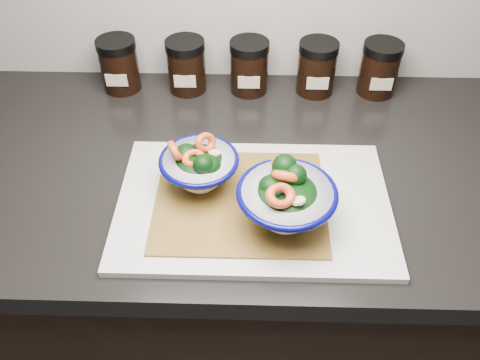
{
  "coord_description": "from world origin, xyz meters",
  "views": [
    {
      "loc": [
        -0.06,
        0.76,
        1.52
      ],
      "look_at": [
        -0.07,
        1.34,
        0.96
      ],
      "focal_mm": 38.0,
      "sensor_mm": 36.0,
      "label": 1
    }
  ],
  "objects_px": {
    "spice_jar_d": "(317,67)",
    "bowl_right": "(286,199)",
    "bowl_left": "(199,167)",
    "spice_jar_e": "(379,68)",
    "cutting_board": "(254,204)",
    "spice_jar_b": "(186,66)",
    "spice_jar_c": "(249,66)",
    "spice_jar_a": "(119,65)"
  },
  "relations": [
    {
      "from": "bowl_left",
      "to": "spice_jar_c",
      "type": "xyz_separation_m",
      "value": [
        0.08,
        0.32,
        -0.0
      ]
    },
    {
      "from": "spice_jar_b",
      "to": "spice_jar_c",
      "type": "relative_size",
      "value": 1.0
    },
    {
      "from": "bowl_left",
      "to": "spice_jar_a",
      "type": "bearing_deg",
      "value": 121.72
    },
    {
      "from": "spice_jar_a",
      "to": "spice_jar_e",
      "type": "bearing_deg",
      "value": 0.0
    },
    {
      "from": "spice_jar_d",
      "to": "bowl_right",
      "type": "bearing_deg",
      "value": -101.43
    },
    {
      "from": "spice_jar_d",
      "to": "cutting_board",
      "type": "bearing_deg",
      "value": -110.14
    },
    {
      "from": "bowl_left",
      "to": "spice_jar_e",
      "type": "xyz_separation_m",
      "value": [
        0.35,
        0.32,
        -0.0
      ]
    },
    {
      "from": "spice_jar_a",
      "to": "spice_jar_e",
      "type": "distance_m",
      "value": 0.55
    },
    {
      "from": "spice_jar_b",
      "to": "spice_jar_d",
      "type": "xyz_separation_m",
      "value": [
        0.27,
        0.0,
        0.0
      ]
    },
    {
      "from": "spice_jar_b",
      "to": "spice_jar_d",
      "type": "relative_size",
      "value": 1.0
    },
    {
      "from": "spice_jar_b",
      "to": "spice_jar_e",
      "type": "relative_size",
      "value": 1.0
    },
    {
      "from": "bowl_left",
      "to": "spice_jar_e",
      "type": "height_order",
      "value": "bowl_left"
    },
    {
      "from": "bowl_right",
      "to": "spice_jar_d",
      "type": "relative_size",
      "value": 1.36
    },
    {
      "from": "bowl_left",
      "to": "bowl_right",
      "type": "relative_size",
      "value": 0.86
    },
    {
      "from": "bowl_left",
      "to": "spice_jar_b",
      "type": "xyz_separation_m",
      "value": [
        -0.05,
        0.32,
        -0.0
      ]
    },
    {
      "from": "spice_jar_a",
      "to": "spice_jar_e",
      "type": "relative_size",
      "value": 1.0
    },
    {
      "from": "spice_jar_b",
      "to": "spice_jar_c",
      "type": "bearing_deg",
      "value": 0.0
    },
    {
      "from": "spice_jar_a",
      "to": "spice_jar_c",
      "type": "relative_size",
      "value": 1.0
    },
    {
      "from": "bowl_right",
      "to": "spice_jar_c",
      "type": "relative_size",
      "value": 1.36
    },
    {
      "from": "bowl_right",
      "to": "spice_jar_e",
      "type": "distance_m",
      "value": 0.45
    },
    {
      "from": "cutting_board",
      "to": "spice_jar_a",
      "type": "distance_m",
      "value": 0.45
    },
    {
      "from": "spice_jar_d",
      "to": "spice_jar_e",
      "type": "xyz_separation_m",
      "value": [
        0.13,
        0.0,
        0.0
      ]
    },
    {
      "from": "cutting_board",
      "to": "spice_jar_c",
      "type": "relative_size",
      "value": 3.98
    },
    {
      "from": "bowl_right",
      "to": "spice_jar_c",
      "type": "bearing_deg",
      "value": 98.81
    },
    {
      "from": "spice_jar_b",
      "to": "spice_jar_d",
      "type": "height_order",
      "value": "same"
    },
    {
      "from": "bowl_left",
      "to": "spice_jar_e",
      "type": "relative_size",
      "value": 1.17
    },
    {
      "from": "cutting_board",
      "to": "bowl_right",
      "type": "xyz_separation_m",
      "value": [
        0.05,
        -0.05,
        0.06
      ]
    },
    {
      "from": "bowl_right",
      "to": "spice_jar_d",
      "type": "distance_m",
      "value": 0.4
    },
    {
      "from": "cutting_board",
      "to": "bowl_right",
      "type": "bearing_deg",
      "value": -43.23
    },
    {
      "from": "spice_jar_a",
      "to": "spice_jar_d",
      "type": "xyz_separation_m",
      "value": [
        0.41,
        0.0,
        0.0
      ]
    },
    {
      "from": "spice_jar_b",
      "to": "spice_jar_c",
      "type": "distance_m",
      "value": 0.13
    },
    {
      "from": "spice_jar_d",
      "to": "bowl_left",
      "type": "bearing_deg",
      "value": -124.56
    },
    {
      "from": "cutting_board",
      "to": "spice_jar_d",
      "type": "bearing_deg",
      "value": 69.86
    },
    {
      "from": "cutting_board",
      "to": "spice_jar_c",
      "type": "xyz_separation_m",
      "value": [
        -0.01,
        0.35,
        0.05
      ]
    },
    {
      "from": "bowl_left",
      "to": "spice_jar_e",
      "type": "distance_m",
      "value": 0.47
    },
    {
      "from": "spice_jar_b",
      "to": "cutting_board",
      "type": "bearing_deg",
      "value": -67.49
    },
    {
      "from": "spice_jar_b",
      "to": "spice_jar_c",
      "type": "height_order",
      "value": "same"
    },
    {
      "from": "spice_jar_a",
      "to": "spice_jar_c",
      "type": "height_order",
      "value": "same"
    },
    {
      "from": "cutting_board",
      "to": "spice_jar_b",
      "type": "relative_size",
      "value": 3.98
    },
    {
      "from": "bowl_left",
      "to": "spice_jar_a",
      "type": "relative_size",
      "value": 1.17
    },
    {
      "from": "spice_jar_b",
      "to": "bowl_left",
      "type": "bearing_deg",
      "value": -80.3
    },
    {
      "from": "bowl_right",
      "to": "spice_jar_a",
      "type": "bearing_deg",
      "value": 130.32
    }
  ]
}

